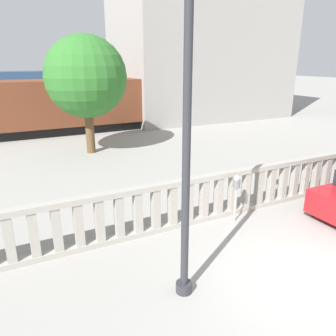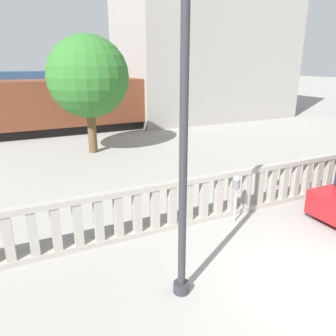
# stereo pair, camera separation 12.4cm
# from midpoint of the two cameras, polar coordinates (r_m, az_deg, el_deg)

# --- Properties ---
(ground_plane) EXTENTS (160.00, 160.00, 0.00)m
(ground_plane) POSITION_cam_midpoint_polar(r_m,az_deg,el_deg) (7.60, 22.74, -17.56)
(ground_plane) COLOR gray
(balustrade) EXTENTS (17.36, 0.24, 1.33)m
(balustrade) POSITION_cam_midpoint_polar(r_m,az_deg,el_deg) (9.34, 8.42, -4.74)
(balustrade) COLOR #9E998E
(balustrade) RESTS_ON ground
(lamppost) EXTENTS (0.44, 0.44, 6.84)m
(lamppost) POSITION_cam_midpoint_polar(r_m,az_deg,el_deg) (5.31, 2.79, 17.52)
(lamppost) COLOR #2D2D33
(lamppost) RESTS_ON ground
(parking_meter) EXTENTS (0.20, 0.20, 1.36)m
(parking_meter) POSITION_cam_midpoint_polar(r_m,az_deg,el_deg) (9.00, 11.45, -2.80)
(parking_meter) COLOR silver
(parking_meter) RESTS_ON ground
(train_near) EXTENTS (29.68, 3.02, 3.81)m
(train_near) POSITION_cam_midpoint_polar(r_m,az_deg,el_deg) (21.34, -24.09, 9.60)
(train_near) COLOR black
(train_near) RESTS_ON ground
(train_far) EXTENTS (22.65, 2.74, 4.13)m
(train_far) POSITION_cam_midpoint_polar(r_m,az_deg,el_deg) (29.30, -23.88, 11.86)
(train_far) COLOR black
(train_far) RESTS_ON ground
(building_block) EXTENTS (12.81, 7.62, 15.78)m
(building_block) POSITION_cam_midpoint_polar(r_m,az_deg,el_deg) (27.38, 5.79, 25.59)
(building_block) COLOR gray
(building_block) RESTS_ON ground
(tree_left) EXTENTS (3.76, 3.76, 5.47)m
(tree_left) POSITION_cam_midpoint_polar(r_m,az_deg,el_deg) (16.03, -14.33, 15.07)
(tree_left) COLOR brown
(tree_left) RESTS_ON ground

